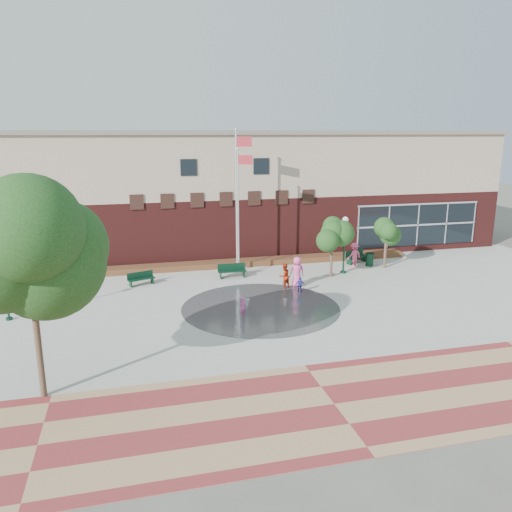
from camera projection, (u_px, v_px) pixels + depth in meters
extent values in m
plane|color=#666056|center=(277.00, 329.00, 23.70)|extent=(120.00, 120.00, 0.00)
cube|color=#A8A8A0|center=(256.00, 302.00, 27.47)|extent=(46.00, 18.00, 0.01)
cube|color=maroon|center=(334.00, 404.00, 17.12)|extent=(46.00, 6.00, 0.01)
cylinder|color=#383A3D|center=(261.00, 308.00, 26.53)|extent=(8.40, 8.40, 0.01)
cube|color=#511B1A|center=(215.00, 220.00, 39.62)|extent=(44.00, 10.00, 4.50)
cube|color=tan|center=(213.00, 163.00, 38.53)|extent=(44.00, 10.00, 4.50)
cube|color=slate|center=(213.00, 132.00, 37.98)|extent=(44.40, 10.40, 0.30)
cube|color=black|center=(417.00, 225.00, 38.49)|extent=(10.00, 0.12, 3.19)
cube|color=black|center=(189.00, 167.00, 33.21)|extent=(1.10, 0.10, 1.10)
cube|color=black|center=(261.00, 166.00, 34.39)|extent=(1.10, 0.10, 1.10)
cube|color=maroon|center=(229.00, 267.00, 34.62)|extent=(26.00, 1.20, 0.40)
cylinder|color=silver|center=(237.00, 203.00, 32.32)|extent=(0.11, 0.11, 9.17)
sphere|color=silver|center=(236.00, 130.00, 31.20)|extent=(0.18, 0.18, 0.18)
cube|color=#AA252F|center=(244.00, 142.00, 31.32)|extent=(0.95, 0.37, 0.61)
cylinder|color=silver|center=(238.00, 214.00, 31.50)|extent=(0.10, 0.10, 8.04)
sphere|color=silver|center=(238.00, 149.00, 30.52)|extent=(0.16, 0.16, 0.16)
cube|color=#AA252F|center=(245.00, 160.00, 30.62)|extent=(0.87, 0.35, 0.57)
cylinder|color=#0D311F|center=(6.00, 292.00, 24.42)|extent=(0.10, 0.10, 2.97)
cylinder|color=#0D311F|center=(9.00, 319.00, 24.77)|extent=(0.31, 0.31, 0.14)
sphere|color=silver|center=(2.00, 259.00, 24.03)|extent=(0.35, 0.35, 0.35)
cylinder|color=#0D311F|center=(344.00, 248.00, 32.57)|extent=(0.12, 0.12, 3.41)
cylinder|color=#0D311F|center=(343.00, 272.00, 32.97)|extent=(0.36, 0.36, 0.16)
sphere|color=silver|center=(345.00, 220.00, 32.12)|extent=(0.40, 0.40, 0.40)
cube|color=#0D311F|center=(141.00, 279.00, 30.28)|extent=(1.70, 0.97, 0.05)
cube|color=#0D311F|center=(140.00, 275.00, 30.39)|extent=(1.56, 0.58, 0.41)
cube|color=#0D311F|center=(232.00, 271.00, 31.83)|extent=(1.82, 0.54, 0.06)
cube|color=#0D311F|center=(231.00, 267.00, 31.98)|extent=(1.81, 0.09, 0.45)
cube|color=#0D311F|center=(357.00, 257.00, 35.41)|extent=(1.89, 1.21, 0.06)
cube|color=#0D311F|center=(354.00, 253.00, 35.53)|extent=(1.70, 0.78, 0.46)
cylinder|color=#0D311F|center=(370.00, 260.00, 34.68)|extent=(0.53, 0.53, 0.88)
cylinder|color=black|center=(370.00, 253.00, 34.57)|extent=(0.56, 0.56, 0.05)
cylinder|color=#463427|center=(37.00, 333.00, 17.07)|extent=(0.22, 0.22, 4.79)
cylinder|color=#463427|center=(331.00, 258.00, 31.84)|extent=(0.17, 0.17, 2.54)
cylinder|color=#463427|center=(385.00, 253.00, 34.04)|extent=(0.19, 0.19, 2.15)
cone|color=white|center=(247.00, 311.00, 26.07)|extent=(0.31, 0.31, 0.61)
cone|color=white|center=(285.00, 309.00, 26.33)|extent=(0.23, 0.23, 0.51)
imported|color=#E850A9|center=(243.00, 307.00, 25.15)|extent=(0.45, 0.45, 1.04)
imported|color=#A82B0F|center=(284.00, 276.00, 29.61)|extent=(0.92, 0.83, 1.54)
imported|color=#F1549B|center=(297.00, 272.00, 29.93)|extent=(0.92, 0.61, 1.85)
imported|color=#3239B0|center=(300.00, 285.00, 28.90)|extent=(0.59, 0.35, 0.93)
imported|color=#EB4D80|center=(354.00, 255.00, 34.44)|extent=(1.22, 0.91, 1.69)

